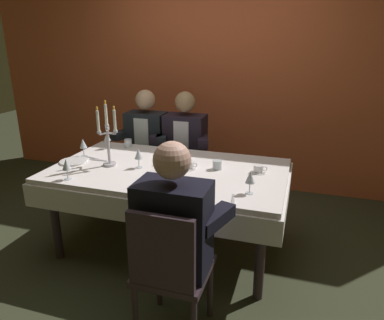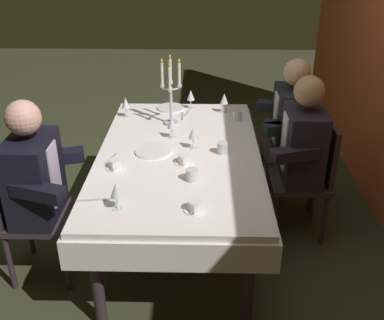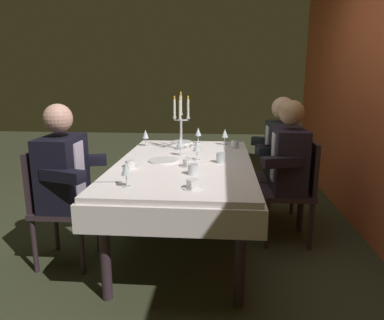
{
  "view_description": "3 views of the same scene",
  "coord_description": "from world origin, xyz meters",
  "px_view_note": "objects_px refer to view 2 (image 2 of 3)",
  "views": [
    {
      "loc": [
        1.02,
        -2.58,
        1.76
      ],
      "look_at": [
        0.2,
        0.0,
        0.83
      ],
      "focal_mm": 33.64,
      "sensor_mm": 36.0,
      "label": 1
    },
    {
      "loc": [
        2.79,
        0.16,
        2.12
      ],
      "look_at": [
        0.24,
        0.1,
        0.8
      ],
      "focal_mm": 42.41,
      "sensor_mm": 36.0,
      "label": 2
    },
    {
      "loc": [
        2.87,
        0.29,
        1.44
      ],
      "look_at": [
        0.17,
        0.08,
        0.8
      ],
      "focal_mm": 33.52,
      "sensor_mm": 36.0,
      "label": 3
    }
  ],
  "objects_px": {
    "dining_table": "(179,167)",
    "dinner_plate_0": "(171,108)",
    "candelabra": "(171,95)",
    "coffee_cup_2": "(115,165)",
    "wine_glass_4": "(193,133)",
    "coffee_cup_0": "(184,160)",
    "water_tumbler_0": "(237,115)",
    "seated_diner_0": "(293,121)",
    "seated_diner_2": "(33,178)",
    "water_tumbler_2": "(222,148)",
    "wine_glass_1": "(191,96)",
    "dinner_plate_1": "(153,151)",
    "wine_glass_0": "(172,123)",
    "coffee_cup_1": "(195,206)",
    "seated_diner_1": "(303,145)",
    "wine_glass_3": "(116,191)",
    "wine_glass_2": "(224,99)",
    "wine_glass_5": "(126,104)",
    "water_tumbler_1": "(192,175)"
  },
  "relations": [
    {
      "from": "water_tumbler_0",
      "to": "dinner_plate_0",
      "type": "bearing_deg",
      "value": -114.05
    },
    {
      "from": "dinner_plate_0",
      "to": "water_tumbler_1",
      "type": "bearing_deg",
      "value": 9.64
    },
    {
      "from": "coffee_cup_2",
      "to": "wine_glass_4",
      "type": "bearing_deg",
      "value": 121.78
    },
    {
      "from": "candelabra",
      "to": "dinner_plate_0",
      "type": "xyz_separation_m",
      "value": [
        -0.34,
        -0.03,
        -0.23
      ]
    },
    {
      "from": "coffee_cup_1",
      "to": "dinner_plate_0",
      "type": "bearing_deg",
      "value": -171.55
    },
    {
      "from": "wine_glass_5",
      "to": "seated_diner_0",
      "type": "relative_size",
      "value": 0.13
    },
    {
      "from": "coffee_cup_0",
      "to": "seated_diner_2",
      "type": "relative_size",
      "value": 0.11
    },
    {
      "from": "dinner_plate_0",
      "to": "seated_diner_1",
      "type": "relative_size",
      "value": 0.19
    },
    {
      "from": "dining_table",
      "to": "wine_glass_4",
      "type": "relative_size",
      "value": 11.83
    },
    {
      "from": "water_tumbler_0",
      "to": "dinner_plate_1",
      "type": "bearing_deg",
      "value": -45.89
    },
    {
      "from": "wine_glass_1",
      "to": "water_tumbler_0",
      "type": "height_order",
      "value": "wine_glass_1"
    },
    {
      "from": "wine_glass_3",
      "to": "coffee_cup_2",
      "type": "distance_m",
      "value": 0.49
    },
    {
      "from": "wine_glass_0",
      "to": "water_tumbler_0",
      "type": "height_order",
      "value": "wine_glass_0"
    },
    {
      "from": "dinner_plate_1",
      "to": "wine_glass_0",
      "type": "height_order",
      "value": "wine_glass_0"
    },
    {
      "from": "coffee_cup_2",
      "to": "wine_glass_2",
      "type": "bearing_deg",
      "value": 143.8
    },
    {
      "from": "wine_glass_2",
      "to": "water_tumbler_2",
      "type": "relative_size",
      "value": 2.02
    },
    {
      "from": "wine_glass_2",
      "to": "wine_glass_5",
      "type": "bearing_deg",
      "value": -81.49
    },
    {
      "from": "dining_table",
      "to": "water_tumbler_0",
      "type": "bearing_deg",
      "value": 143.23
    },
    {
      "from": "water_tumbler_2",
      "to": "seated_diner_0",
      "type": "distance_m",
      "value": 0.84
    },
    {
      "from": "water_tumbler_2",
      "to": "dining_table",
      "type": "bearing_deg",
      "value": -92.85
    },
    {
      "from": "wine_glass_4",
      "to": "coffee_cup_0",
      "type": "distance_m",
      "value": 0.25
    },
    {
      "from": "candelabra",
      "to": "seated_diner_1",
      "type": "relative_size",
      "value": 0.44
    },
    {
      "from": "candelabra",
      "to": "wine_glass_3",
      "type": "relative_size",
      "value": 3.34
    },
    {
      "from": "candelabra",
      "to": "wine_glass_3",
      "type": "xyz_separation_m",
      "value": [
        1.21,
        -0.22,
        -0.13
      ]
    },
    {
      "from": "dinner_plate_1",
      "to": "water_tumbler_2",
      "type": "relative_size",
      "value": 3.06
    },
    {
      "from": "dinner_plate_1",
      "to": "seated_diner_0",
      "type": "bearing_deg",
      "value": 119.41
    },
    {
      "from": "coffee_cup_1",
      "to": "wine_glass_0",
      "type": "bearing_deg",
      "value": -169.15
    },
    {
      "from": "dinner_plate_1",
      "to": "coffee_cup_1",
      "type": "bearing_deg",
      "value": 22.69
    },
    {
      "from": "water_tumbler_0",
      "to": "seated_diner_1",
      "type": "xyz_separation_m",
      "value": [
        0.44,
        0.45,
        -0.04
      ]
    },
    {
      "from": "coffee_cup_2",
      "to": "seated_diner_2",
      "type": "relative_size",
      "value": 0.11
    },
    {
      "from": "coffee_cup_0",
      "to": "seated_diner_0",
      "type": "xyz_separation_m",
      "value": [
        -0.76,
        0.84,
        -0.03
      ]
    },
    {
      "from": "coffee_cup_1",
      "to": "seated_diner_2",
      "type": "xyz_separation_m",
      "value": [
        -0.35,
        -1.01,
        -0.03
      ]
    },
    {
      "from": "wine_glass_3",
      "to": "coffee_cup_0",
      "type": "distance_m",
      "value": 0.65
    },
    {
      "from": "candelabra",
      "to": "seated_diner_2",
      "type": "xyz_separation_m",
      "value": [
        0.86,
        -0.81,
        -0.25
      ]
    },
    {
      "from": "coffee_cup_1",
      "to": "coffee_cup_2",
      "type": "height_order",
      "value": "same"
    },
    {
      "from": "wine_glass_3",
      "to": "seated_diner_2",
      "type": "relative_size",
      "value": 0.13
    },
    {
      "from": "dinner_plate_1",
      "to": "coffee_cup_0",
      "type": "xyz_separation_m",
      "value": [
        0.16,
        0.22,
        0.02
      ]
    },
    {
      "from": "dining_table",
      "to": "dinner_plate_0",
      "type": "relative_size",
      "value": 8.39
    },
    {
      "from": "wine_glass_4",
      "to": "seated_diner_0",
      "type": "bearing_deg",
      "value": 124.07
    },
    {
      "from": "wine_glass_0",
      "to": "seated_diner_1",
      "type": "distance_m",
      "value": 0.96
    },
    {
      "from": "coffee_cup_0",
      "to": "seated_diner_1",
      "type": "distance_m",
      "value": 0.9
    },
    {
      "from": "dinner_plate_0",
      "to": "coffee_cup_0",
      "type": "distance_m",
      "value": 1.01
    },
    {
      "from": "wine_glass_0",
      "to": "water_tumbler_0",
      "type": "xyz_separation_m",
      "value": [
        -0.35,
        0.5,
        -0.08
      ]
    },
    {
      "from": "wine_glass_4",
      "to": "seated_diner_0",
      "type": "xyz_separation_m",
      "value": [
        -0.53,
        0.79,
        -0.12
      ]
    },
    {
      "from": "water_tumbler_2",
      "to": "water_tumbler_0",
      "type": "bearing_deg",
      "value": 166.9
    },
    {
      "from": "wine_glass_4",
      "to": "seated_diner_0",
      "type": "distance_m",
      "value": 0.96
    },
    {
      "from": "water_tumbler_2",
      "to": "wine_glass_5",
      "type": "bearing_deg",
      "value": -130.8
    },
    {
      "from": "coffee_cup_0",
      "to": "seated_diner_0",
      "type": "bearing_deg",
      "value": 131.97
    },
    {
      "from": "coffee_cup_1",
      "to": "seated_diner_0",
      "type": "height_order",
      "value": "seated_diner_0"
    },
    {
      "from": "wine_glass_1",
      "to": "wine_glass_4",
      "type": "distance_m",
      "value": 0.78
    }
  ]
}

